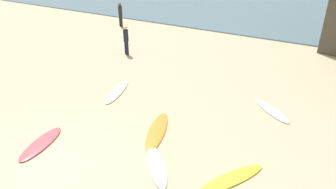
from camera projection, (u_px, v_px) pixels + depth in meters
ground_plane at (54, 166)px, 9.15m from camera, size 120.00×120.00×0.00m
surfboard_0 at (272, 110)px, 11.99m from camera, size 1.84×1.67×0.06m
surfboard_1 at (41, 143)px, 10.07m from camera, size 0.99×2.03×0.09m
surfboard_2 at (157, 166)px, 9.13m from camera, size 1.69×1.78×0.07m
surfboard_3 at (232, 179)px, 8.64m from camera, size 1.56×2.19×0.07m
surfboard_4 at (157, 131)px, 10.74m from camera, size 1.33×2.47×0.07m
surfboard_5 at (117, 91)px, 13.47m from camera, size 1.22×2.46×0.07m
beachgoer_near at (120, 13)px, 22.66m from camera, size 0.36×0.36×1.70m
beachgoer_mid at (126, 39)px, 17.27m from camera, size 0.37×0.37×1.63m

